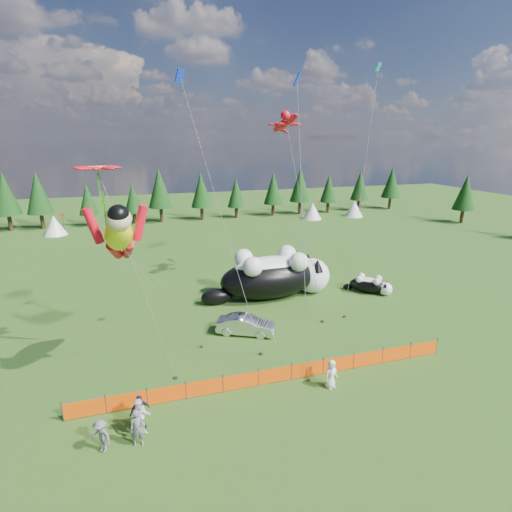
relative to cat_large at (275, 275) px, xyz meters
The scene contains 18 objects.
ground 10.31m from the cat_large, 115.15° to the right, with size 160.00×160.00×0.00m, color #0E3509.
safety_fence 12.98m from the cat_large, 109.47° to the right, with size 22.06×0.06×1.10m.
tree_line 36.16m from the cat_large, 96.83° to the left, with size 90.00×4.00×8.00m, color black, non-canonical shape.
festival_tents 31.57m from the cat_large, 77.74° to the left, with size 50.00×3.20×2.80m, color white, non-canonical shape.
cat_large is the anchor object (origin of this frame).
cat_small 8.73m from the cat_large, 10.78° to the right, with size 3.55×3.42×1.59m.
car 7.44m from the cat_large, 125.80° to the right, with size 1.43×4.11×1.35m, color silver.
spectator_a 18.99m from the cat_large, 128.44° to the right, with size 0.66×0.43×1.81m, color slate.
spectator_b 18.38m from the cat_large, 129.37° to the right, with size 0.91×0.54×1.87m, color silver.
spectator_c 18.02m from the cat_large, 130.43° to the right, with size 1.03×0.53×1.76m, color #161F3D.
spectator_d 19.93m from the cat_large, 132.09° to the right, with size 1.03×0.53×1.60m, color slate.
spectator_e 13.56m from the cat_large, 96.17° to the right, with size 0.82×0.53×1.67m, color silver.
superhero_kite 16.23m from the cat_large, 143.76° to the right, with size 6.86×5.14×11.18m.
gecko_kite 13.33m from the cat_large, 61.00° to the left, with size 3.88×12.77×17.42m.
flower_kite 17.45m from the cat_large, 152.31° to the right, with size 4.77×4.87×12.56m.
diamond_kite_a 16.69m from the cat_large, 151.15° to the right, with size 4.26×5.53×18.21m.
diamond_kite_b 17.71m from the cat_large, ahead, with size 5.65×6.35×20.35m.
diamond_kite_c 16.43m from the cat_large, 102.96° to the right, with size 0.80×4.34×17.22m.
Camera 1 is at (-6.75, -21.51, 13.39)m, focal length 28.00 mm.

